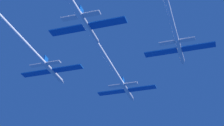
% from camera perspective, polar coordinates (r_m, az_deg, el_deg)
% --- Properties ---
extents(jet_lead, '(19.71, 68.66, 3.26)m').
position_cam_1_polar(jet_lead, '(101.98, -0.56, 0.20)').
color(jet_lead, silver).
extents(jet_left_wing, '(19.71, 66.53, 3.26)m').
position_cam_1_polar(jet_left_wing, '(95.98, -14.49, 3.95)').
color(jet_left_wing, silver).
extents(jet_right_wing, '(19.71, 65.73, 3.26)m').
position_cam_1_polar(jet_right_wing, '(86.09, 9.02, 8.40)').
color(jet_right_wing, silver).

